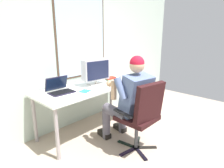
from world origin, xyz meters
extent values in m
cube|color=#B4C5B7|center=(0.00, 2.49, 1.43)|extent=(5.37, 0.06, 2.86)
cube|color=#4C3828|center=(-0.06, 2.46, 1.50)|extent=(1.02, 0.01, 1.35)
cube|color=silver|center=(-0.06, 2.45, 1.50)|extent=(0.96, 0.02, 1.29)
cylinder|color=gray|center=(-1.05, 1.77, 0.36)|extent=(0.05, 0.05, 0.72)
cylinder|color=gray|center=(0.56, 1.77, 0.36)|extent=(0.05, 0.05, 0.72)
cylinder|color=gray|center=(-1.05, 2.37, 0.36)|extent=(0.05, 0.05, 0.72)
cylinder|color=gray|center=(0.56, 2.37, 0.36)|extent=(0.05, 0.05, 0.72)
cube|color=white|center=(-0.25, 2.07, 0.73)|extent=(1.74, 0.73, 0.03)
cube|color=black|center=(-0.33, 1.21, 0.01)|extent=(0.30, 0.09, 0.02)
cube|color=black|center=(-0.25, 1.06, 0.01)|extent=(0.17, 0.28, 0.02)
cube|color=black|center=(-0.08, 1.08, 0.01)|extent=(0.24, 0.24, 0.02)
cube|color=black|center=(-0.06, 1.25, 0.01)|extent=(0.28, 0.17, 0.02)
cube|color=black|center=(-0.21, 1.33, 0.01)|extent=(0.09, 0.30, 0.02)
cylinder|color=black|center=(-0.19, 1.19, 0.01)|extent=(0.10, 0.10, 0.02)
cylinder|color=#3F3F44|center=(-0.19, 1.19, 0.23)|extent=(0.05, 0.05, 0.43)
cube|color=black|center=(-0.19, 1.19, 0.47)|extent=(0.46, 0.46, 0.06)
cube|color=black|center=(-0.22, 0.99, 0.74)|extent=(0.45, 0.19, 0.49)
cube|color=black|center=(0.06, 1.15, 0.60)|extent=(0.10, 0.33, 0.02)
cube|color=black|center=(-0.43, 1.23, 0.60)|extent=(0.10, 0.33, 0.02)
cylinder|color=#544F5C|center=(0.01, 1.41, 0.50)|extent=(0.22, 0.46, 0.15)
cylinder|color=#544F5C|center=(0.04, 1.63, 0.25)|extent=(0.12, 0.12, 0.50)
cube|color=black|center=(0.05, 1.69, 0.04)|extent=(0.14, 0.25, 0.08)
cylinder|color=#544F5C|center=(-0.31, 1.46, 0.50)|extent=(0.22, 0.46, 0.15)
cylinder|color=#544F5C|center=(-0.27, 1.68, 0.25)|extent=(0.12, 0.12, 0.50)
cube|color=black|center=(-0.26, 1.74, 0.04)|extent=(0.14, 0.25, 0.08)
cube|color=slate|center=(-0.19, 1.22, 0.77)|extent=(0.43, 0.38, 0.58)
sphere|color=tan|center=(-0.19, 1.22, 1.17)|extent=(0.19, 0.19, 0.19)
sphere|color=#B7152A|center=(-0.19, 1.22, 1.20)|extent=(0.19, 0.19, 0.19)
cylinder|color=slate|center=(0.04, 1.23, 0.90)|extent=(0.12, 0.21, 0.29)
cylinder|color=tan|center=(0.05, 1.32, 0.76)|extent=(0.11, 0.20, 0.26)
sphere|color=tan|center=(0.06, 1.36, 0.73)|extent=(0.09, 0.09, 0.09)
cylinder|color=slate|center=(-0.39, 1.30, 0.90)|extent=(0.13, 0.24, 0.28)
cylinder|color=tan|center=(-0.37, 1.44, 0.85)|extent=(0.09, 0.09, 0.26)
sphere|color=tan|center=(-0.36, 1.53, 0.91)|extent=(0.09, 0.09, 0.09)
cube|color=beige|center=(-0.12, 2.06, 0.76)|extent=(0.26, 0.22, 0.02)
cylinder|color=beige|center=(-0.12, 2.06, 0.80)|extent=(0.04, 0.04, 0.07)
cube|color=silver|center=(-0.12, 2.06, 1.00)|extent=(0.46, 0.21, 0.33)
cube|color=#191E38|center=(-0.13, 1.99, 1.00)|extent=(0.40, 0.06, 0.29)
cube|color=black|center=(-0.74, 2.09, 0.75)|extent=(0.35, 0.24, 0.02)
cube|color=black|center=(-0.74, 2.09, 0.76)|extent=(0.32, 0.21, 0.00)
cube|color=black|center=(-0.73, 2.24, 0.86)|extent=(0.34, 0.10, 0.20)
cube|color=#0F1933|center=(-0.73, 2.23, 0.86)|extent=(0.32, 0.08, 0.18)
cylinder|color=silver|center=(0.30, 1.88, 0.75)|extent=(0.07, 0.07, 0.00)
cylinder|color=silver|center=(0.30, 1.88, 0.78)|extent=(0.01, 0.01, 0.07)
cylinder|color=silver|center=(0.30, 1.88, 0.85)|extent=(0.09, 0.09, 0.06)
cylinder|color=maroon|center=(0.30, 1.88, 0.83)|extent=(0.08, 0.08, 0.02)
cube|color=#347B47|center=(0.27, 2.12, 0.76)|extent=(0.15, 0.12, 0.02)
cube|color=red|center=(0.28, 2.12, 0.79)|extent=(0.19, 0.15, 0.03)
cube|color=teal|center=(-0.47, 1.91, 0.75)|extent=(0.17, 0.16, 0.01)
camera|label=1|loc=(-2.13, -0.17, 1.58)|focal=30.65mm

